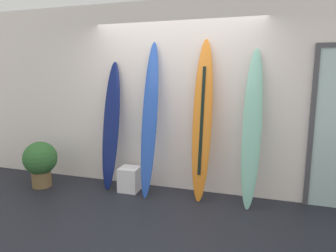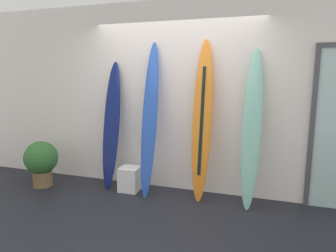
{
  "view_description": "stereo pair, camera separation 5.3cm",
  "coord_description": "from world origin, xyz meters",
  "px_view_note": "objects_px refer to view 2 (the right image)",
  "views": [
    {
      "loc": [
        1.21,
        -3.02,
        1.75
      ],
      "look_at": [
        -0.04,
        0.95,
        1.02
      ],
      "focal_mm": 31.72,
      "sensor_mm": 36.0,
      "label": 1
    },
    {
      "loc": [
        1.26,
        -3.0,
        1.75
      ],
      "look_at": [
        -0.04,
        0.95,
        1.02
      ],
      "focal_mm": 31.72,
      "sensor_mm": 36.0,
      "label": 2
    }
  ],
  "objects_px": {
    "surfboard_sunset": "(202,122)",
    "display_block_left": "(130,179)",
    "surfboard_cobalt": "(150,121)",
    "surfboard_seafoam": "(252,129)",
    "surfboard_navy": "(111,126)",
    "potted_plant": "(41,160)"
  },
  "relations": [
    {
      "from": "surfboard_navy",
      "to": "surfboard_sunset",
      "type": "bearing_deg",
      "value": -0.24
    },
    {
      "from": "surfboard_sunset",
      "to": "potted_plant",
      "type": "relative_size",
      "value": 3.1
    },
    {
      "from": "surfboard_navy",
      "to": "surfboard_sunset",
      "type": "height_order",
      "value": "surfboard_sunset"
    },
    {
      "from": "surfboard_navy",
      "to": "surfboard_seafoam",
      "type": "bearing_deg",
      "value": -0.54
    },
    {
      "from": "surfboard_seafoam",
      "to": "display_block_left",
      "type": "xyz_separation_m",
      "value": [
        -1.74,
        -0.05,
        -0.87
      ]
    },
    {
      "from": "surfboard_navy",
      "to": "surfboard_cobalt",
      "type": "relative_size",
      "value": 0.88
    },
    {
      "from": "surfboard_cobalt",
      "to": "display_block_left",
      "type": "height_order",
      "value": "surfboard_cobalt"
    },
    {
      "from": "surfboard_navy",
      "to": "surfboard_seafoam",
      "type": "distance_m",
      "value": 2.07
    },
    {
      "from": "potted_plant",
      "to": "surfboard_sunset",
      "type": "bearing_deg",
      "value": 7.65
    },
    {
      "from": "surfboard_sunset",
      "to": "display_block_left",
      "type": "relative_size",
      "value": 6.17
    },
    {
      "from": "surfboard_sunset",
      "to": "surfboard_seafoam",
      "type": "xyz_separation_m",
      "value": [
        0.66,
        -0.01,
        -0.06
      ]
    },
    {
      "from": "surfboard_seafoam",
      "to": "display_block_left",
      "type": "relative_size",
      "value": 5.79
    },
    {
      "from": "potted_plant",
      "to": "display_block_left",
      "type": "bearing_deg",
      "value": 10.84
    },
    {
      "from": "surfboard_seafoam",
      "to": "potted_plant",
      "type": "distance_m",
      "value": 3.21
    },
    {
      "from": "surfboard_sunset",
      "to": "surfboard_seafoam",
      "type": "relative_size",
      "value": 1.07
    },
    {
      "from": "surfboard_navy",
      "to": "surfboard_cobalt",
      "type": "xyz_separation_m",
      "value": [
        0.65,
        -0.05,
        0.13
      ]
    },
    {
      "from": "surfboard_navy",
      "to": "display_block_left",
      "type": "bearing_deg",
      "value": -12.43
    },
    {
      "from": "surfboard_navy",
      "to": "potted_plant",
      "type": "distance_m",
      "value": 1.24
    },
    {
      "from": "display_block_left",
      "to": "surfboard_seafoam",
      "type": "bearing_deg",
      "value": 1.71
    },
    {
      "from": "display_block_left",
      "to": "potted_plant",
      "type": "distance_m",
      "value": 1.44
    },
    {
      "from": "display_block_left",
      "to": "potted_plant",
      "type": "bearing_deg",
      "value": -169.16
    },
    {
      "from": "display_block_left",
      "to": "potted_plant",
      "type": "relative_size",
      "value": 0.5
    }
  ]
}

